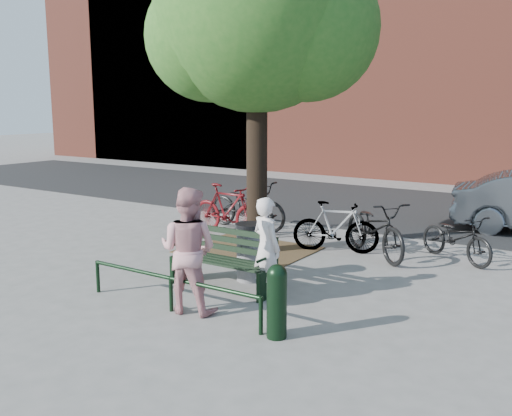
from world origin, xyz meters
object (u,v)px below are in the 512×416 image
Objects in this scene: park_bench at (225,258)px; bicycle_c at (375,228)px; person_left at (266,247)px; person_right at (188,250)px; bollard at (277,299)px; litter_bin at (249,252)px.

park_bench is 3.33m from bicycle_c.
person_left is at bearing -0.53° from park_bench.
bollard is (1.51, -0.12, -0.38)m from person_right.
park_bench is 0.53m from litter_bin.
bicycle_c is (1.15, 2.56, 0.07)m from litter_bin.
bollard is at bearing -36.04° from park_bench.
park_bench is at bearing 20.31° from person_left.
park_bench reaches higher than litter_bin.
person_left reaches higher than litter_bin.
person_left is at bearing -129.09° from person_right.
litter_bin is at bearing 132.24° from bollard.
bollard is at bearing -47.76° from litter_bin.
litter_bin is 0.45× the size of bicycle_c.
person_right is 4.35m from bicycle_c.
park_bench is at bearing -91.94° from person_right.
litter_bin is (0.11, 0.52, 0.00)m from park_bench.
person_left reaches higher than bicycle_c.
park_bench is 0.82m from person_left.
person_right is at bearing -86.65° from litter_bin.
litter_bin is at bearing -165.33° from bicycle_c.
litter_bin is 2.81m from bicycle_c.
park_bench is 0.99× the size of person_right.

